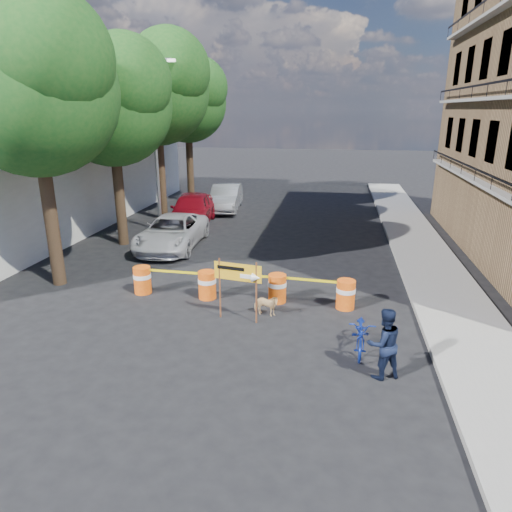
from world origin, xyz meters
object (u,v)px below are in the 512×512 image
at_px(sedan_red, 192,209).
at_px(detour_sign, 244,278).
at_px(barrel_mid_left, 207,284).
at_px(barrel_mid_right, 277,288).
at_px(pedestrian, 384,344).
at_px(dog, 266,305).
at_px(sedan_silver, 226,198).
at_px(suv_white, 172,232).
at_px(barrel_far_left, 142,279).
at_px(bicycle, 362,317).
at_px(barrel_far_right, 346,294).

bearing_deg(sedan_red, detour_sign, -73.36).
xyz_separation_m(barrel_mid_left, barrel_mid_right, (2.24, 0.10, 0.00)).
bearing_deg(pedestrian, detour_sign, -55.60).
height_order(dog, sedan_silver, sedan_silver).
bearing_deg(dog, sedan_silver, 28.46).
bearing_deg(suv_white, barrel_far_left, -83.21).
relative_size(barrel_far_left, sedan_red, 0.18).
height_order(detour_sign, suv_white, detour_sign).
relative_size(barrel_far_left, pedestrian, 0.54).
height_order(bicycle, dog, bicycle).
relative_size(barrel_far_left, barrel_mid_left, 1.00).
bearing_deg(dog, detour_sign, 139.82).
relative_size(dog, suv_white, 0.16).
relative_size(suv_white, sedan_silver, 1.09).
relative_size(barrel_far_left, suv_white, 0.18).
xyz_separation_m(barrel_mid_left, detour_sign, (1.48, -1.43, 0.85)).
xyz_separation_m(barrel_far_left, dog, (4.26, -1.02, -0.14)).
bearing_deg(barrel_mid_right, barrel_mid_left, -177.42).
bearing_deg(sedan_silver, barrel_far_left, -94.34).
xyz_separation_m(pedestrian, sedan_silver, (-7.68, 16.92, -0.08)).
distance_m(barrel_mid_right, sedan_red, 10.76).
distance_m(pedestrian, sedan_red, 15.50).
height_order(barrel_mid_right, bicycle, bicycle).
relative_size(barrel_mid_left, dog, 1.15).
bearing_deg(bicycle, barrel_mid_left, 154.23).
relative_size(barrel_far_right, sedan_silver, 0.20).
height_order(pedestrian, suv_white, pedestrian).
height_order(barrel_mid_left, suv_white, suv_white).
bearing_deg(detour_sign, suv_white, 134.04).
distance_m(detour_sign, sedan_silver, 15.22).
height_order(barrel_far_left, dog, barrel_far_left).
relative_size(pedestrian, dog, 2.14).
bearing_deg(dog, sedan_red, 38.55).
xyz_separation_m(barrel_mid_right, sedan_red, (-5.65, 9.15, 0.37)).
distance_m(barrel_mid_left, sedan_red, 9.87).
distance_m(barrel_mid_right, suv_white, 7.33).
height_order(bicycle, sedan_red, bicycle).
height_order(barrel_far_right, suv_white, suv_white).
distance_m(barrel_mid_right, sedan_silver, 13.98).
bearing_deg(barrel_mid_left, bicycle, -28.55).
height_order(barrel_far_left, pedestrian, pedestrian).
xyz_separation_m(barrel_far_left, barrel_mid_right, (4.45, 0.05, 0.00)).
xyz_separation_m(barrel_far_right, sedan_silver, (-6.91, 13.26, 0.28)).
distance_m(bicycle, suv_white, 10.94).
height_order(barrel_far_right, sedan_red, sedan_red).
bearing_deg(sedan_silver, barrel_far_right, -68.37).
distance_m(barrel_far_left, suv_white, 5.20).
xyz_separation_m(bicycle, suv_white, (-7.73, 7.73, -0.20)).
distance_m(barrel_mid_left, detour_sign, 2.23).
bearing_deg(barrel_far_right, sedan_silver, 117.53).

